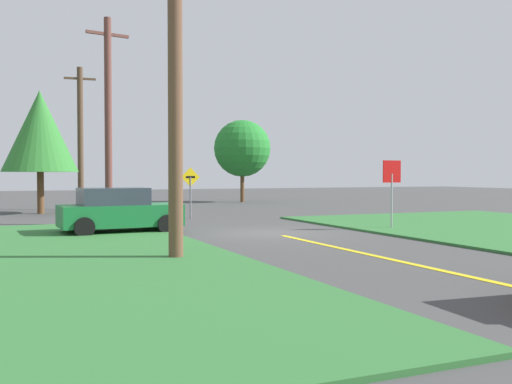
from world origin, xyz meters
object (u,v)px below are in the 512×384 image
Objects in this scene: parked_car_near_building at (119,211)px; utility_pole_mid at (108,119)px; oak_tree_left at (40,131)px; pine_tree_center at (242,148)px; utility_pole_near at (175,93)px; utility_pole_far at (80,137)px; direction_sign at (190,187)px; stop_sign at (392,180)px.

utility_pole_mid reaches higher than parked_car_near_building.
oak_tree_left is 1.06× the size of pine_tree_center.
parked_car_near_building is 5.28m from utility_pole_mid.
pine_tree_center is (12.62, 26.89, -0.06)m from utility_pole_near.
utility_pole_far reaches higher than direction_sign.
oak_tree_left is at bearing 134.45° from direction_sign.
stop_sign is 0.62× the size of parked_car_near_building.
utility_pole_mid is (-9.48, 6.48, 2.53)m from stop_sign.
parked_car_near_building is 0.51× the size of utility_pole_far.
utility_pole_mid is 1.31× the size of oak_tree_left.
parked_car_near_building is 7.76m from utility_pole_near.
pine_tree_center is (14.68, 7.84, -0.33)m from oak_tree_left.
direction_sign reaches higher than parked_car_near_building.
utility_pole_far is 1.28× the size of oak_tree_left.
direction_sign is 0.37× the size of oak_tree_left.
stop_sign is at bearing -17.84° from parked_car_near_building.
oak_tree_left is (-2.23, 8.16, -0.04)m from utility_pole_mid.
utility_pole_near reaches higher than stop_sign.
utility_pole_mid is 20.28m from pine_tree_center.
utility_pole_mid is 1.39× the size of pine_tree_center.
stop_sign is 1.09× the size of direction_sign.
stop_sign is 22.78m from pine_tree_center.
utility_pole_near is 21.79m from utility_pole_far.
stop_sign is 0.40× the size of oak_tree_left.
utility_pole_near reaches higher than pine_tree_center.
parked_car_near_building is 7.13m from direction_sign.
utility_pole_far is 3.46× the size of direction_sign.
oak_tree_left is at bearing 96.34° from parked_car_near_building.
utility_pole_near is 0.96× the size of utility_pole_far.
stop_sign is 18.91m from oak_tree_left.
utility_pole_near is 3.32× the size of direction_sign.
utility_pole_far is 10.33m from direction_sign.
stop_sign is 10.83m from utility_pole_near.
stop_sign is 0.31× the size of utility_pole_far.
stop_sign is at bearing 24.57° from utility_pole_near.
oak_tree_left is at bearing -55.02° from stop_sign.
utility_pole_mid is (0.29, 3.86, 3.59)m from parked_car_near_building.
direction_sign is 16.73m from pine_tree_center.
stop_sign is 11.76m from utility_pole_mid.
oak_tree_left reaches higher than pine_tree_center.
direction_sign is at bearing 49.33° from parked_car_near_building.
parked_car_near_building is 0.53× the size of utility_pole_near.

